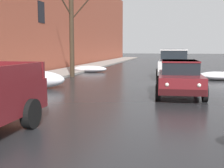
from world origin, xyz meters
name	(u,v)px	position (x,y,z in m)	size (l,w,h in m)	color
left_sidewalk_slab	(34,79)	(-6.32, 18.00, 0.06)	(2.84, 80.00, 0.13)	gray
snow_bank_near_corner_left	(90,69)	(-4.59, 24.10, 0.25)	(2.66, 1.06, 0.51)	white
snow_bank_mid_block_left	(32,79)	(-4.68, 14.61, 0.42)	(3.17, 1.22, 0.86)	white
snow_bank_near_corner_right	(218,76)	(4.59, 20.25, 0.25)	(2.17, 1.39, 0.57)	white
bare_tree_mid_block	(71,20)	(-4.64, 20.19, 3.70)	(3.07, 2.06, 7.39)	#382B1E
sedan_maroon_parked_kerbside_close	(179,77)	(2.20, 13.81, 0.75)	(1.98, 4.06, 1.42)	maroon
suv_white_parked_kerbside_mid	(173,63)	(1.91, 20.78, 0.99)	(2.05, 4.46, 1.82)	silver
suv_grey_parked_far_down_block	(174,58)	(1.94, 27.97, 0.99)	(2.33, 4.79, 1.82)	slate
sedan_red_queued_behind_truck	(176,59)	(2.08, 34.37, 0.75)	(2.06, 3.95, 1.42)	red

